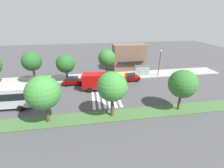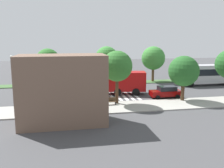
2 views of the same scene
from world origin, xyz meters
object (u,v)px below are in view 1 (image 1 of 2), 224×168
parked_car_mid (129,78)px  bus_stop_shelter (142,69)px  parked_car_west (73,81)px  sidewalk_tree_center (66,64)px  fire_truck (106,81)px  median_tree_far_west (43,93)px  bench_near_shelter (126,75)px  street_lamp (160,61)px  median_tree_center (183,84)px  sidewalk_tree_east (107,58)px  bench_west_of_shelter (111,76)px  sidewalk_tree_west (32,62)px  median_tree_west (112,87)px

parked_car_mid → bus_stop_shelter: bus_stop_shelter is taller
parked_car_west → parked_car_mid: (12.41, -0.00, -0.02)m
parked_car_mid → sidewalk_tree_center: size_ratio=0.78×
fire_truck → median_tree_far_west: bearing=-126.0°
fire_truck → parked_car_west: size_ratio=2.04×
parked_car_west → sidewalk_tree_center: size_ratio=0.74×
parked_car_mid → bench_near_shelter: 2.66m
street_lamp → median_tree_far_west: median_tree_far_west is taller
median_tree_far_west → street_lamp: bearing=32.7°
bus_stop_shelter → bench_near_shelter: bearing=179.9°
median_tree_center → street_lamp: bearing=77.7°
street_lamp → median_tree_far_west: bearing=-147.3°
street_lamp → sidewalk_tree_east: sidewalk_tree_east is taller
sidewalk_tree_center → street_lamp: bearing=-1.1°
parked_car_mid → median_tree_far_west: (-15.11, -12.93, 3.78)m
fire_truck → median_tree_far_west: 13.29m
sidewalk_tree_center → sidewalk_tree_east: 9.17m
bench_west_of_shelter → street_lamp: (11.60, -0.84, 3.28)m
sidewalk_tree_west → median_tree_center: (25.39, -15.13, -0.39)m
street_lamp → median_tree_west: 20.24m
parked_car_mid → bench_near_shelter: bearing=88.6°
fire_truck → median_tree_center: bearing=-31.4°
sidewalk_tree_east → median_tree_west: bearing=-94.6°
parked_car_mid → bus_stop_shelter: bearing=30.9°
street_lamp → sidewalk_tree_east: size_ratio=0.93×
street_lamp → bus_stop_shelter: bearing=167.9°
bench_west_of_shelter → sidewalk_tree_east: (-1.02, -0.44, 4.38)m
median_tree_far_west → median_tree_west: size_ratio=0.99×
parked_car_west → parked_car_mid: bearing=0.9°
bench_near_shelter → median_tree_west: size_ratio=0.23×
bench_near_shelter → median_tree_center: median_tree_center is taller
parked_car_mid → sidewalk_tree_center: (-13.91, 2.20, 3.26)m
bench_west_of_shelter → median_tree_far_west: 19.69m
bus_stop_shelter → sidewalk_tree_west: size_ratio=0.51×
fire_truck → street_lamp: size_ratio=1.43×
fire_truck → sidewalk_tree_east: size_ratio=1.34×
bus_stop_shelter → sidewalk_tree_east: sidewalk_tree_east is taller
bus_stop_shelter → sidewalk_tree_center: size_ratio=0.58×
bench_near_shelter → median_tree_far_west: (-15.03, -15.58, 4.05)m
median_tree_west → bench_near_shelter: bearing=69.2°
fire_truck → sidewalk_tree_west: 16.43m
parked_car_west → sidewalk_tree_west: 9.54m
bench_near_shelter → bench_west_of_shelter: 3.68m
sidewalk_tree_east → median_tree_center: size_ratio=1.04×
parked_car_mid → median_tree_far_west: bearing=-142.6°
street_lamp → median_tree_west: bearing=-133.2°
parked_car_mid → bench_west_of_shelter: bearing=141.7°
bus_stop_shelter → median_tree_west: bearing=-122.5°
bench_near_shelter → median_tree_center: bearing=-73.2°
bus_stop_shelter → bench_near_shelter: bus_stop_shelter is taller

